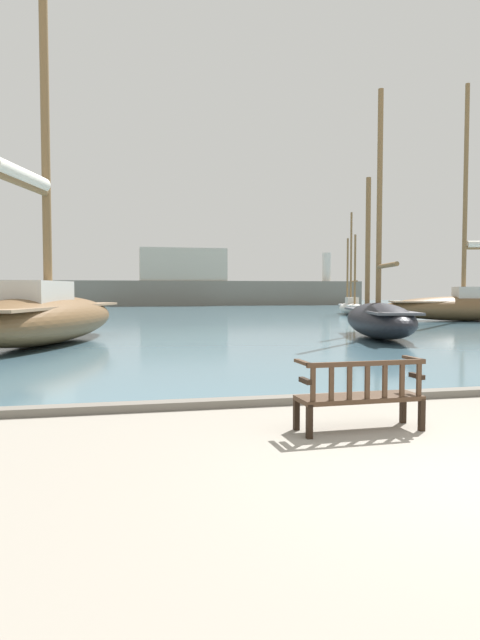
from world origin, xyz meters
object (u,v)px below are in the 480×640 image
Objects in this scene: sailboat_far_starboard at (44,311)px; sailboat_centre_channel at (351,306)px; park_bench at (360,394)px; sailboat_outer_starboard at (469,304)px; sailboat_nearest_port at (379,317)px.

sailboat_far_starboard is 25.84m from sailboat_centre_channel.
sailboat_outer_starboard reaches higher than park_bench.
park_bench is 0.18× the size of sailboat_nearest_port.
park_bench is 0.11× the size of sailboat_far_starboard.
sailboat_nearest_port is at bearing -1.40° from sailboat_far_starboard.
sailboat_nearest_port is (11.40, -0.28, -0.30)m from sailboat_far_starboard.
sailboat_nearest_port is 1.24× the size of sailboat_centre_channel.
sailboat_far_starboard is at bearing 178.60° from sailboat_nearest_port.
park_bench is 0.23× the size of sailboat_centre_channel.
sailboat_outer_starboard is at bearing 52.69° from park_bench.
sailboat_outer_starboard is 1.47× the size of sailboat_nearest_port.
sailboat_centre_channel is (13.25, 30.46, 0.21)m from park_bench.
park_bench is 26.72m from sailboat_outer_starboard.
sailboat_far_starboard is 11.41m from sailboat_nearest_port.
park_bench is 13.39m from sailboat_far_starboard.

